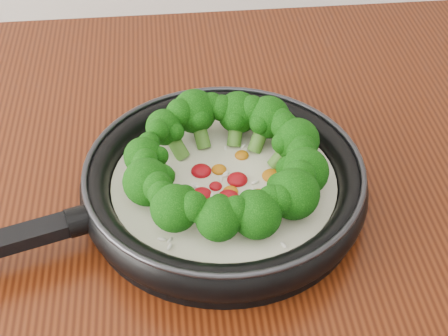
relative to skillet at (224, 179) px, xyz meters
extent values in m
cylinder|color=black|center=(0.00, 0.00, -0.03)|extent=(0.37, 0.37, 0.01)
torus|color=black|center=(0.00, 0.00, -0.01)|extent=(0.39, 0.39, 0.03)
torus|color=#2D2D33|center=(0.00, 0.00, 0.01)|extent=(0.38, 0.38, 0.01)
cube|color=black|center=(-0.23, -0.07, 0.00)|extent=(0.18, 0.08, 0.02)
cylinder|color=black|center=(-0.15, -0.05, 0.00)|extent=(0.04, 0.04, 0.03)
cylinder|color=#EDE9CD|center=(0.00, 0.00, -0.01)|extent=(0.31, 0.31, 0.02)
ellipsoid|color=#9F0710|center=(-0.01, -0.05, 0.00)|extent=(0.02, 0.02, 0.01)
ellipsoid|color=#9F0710|center=(0.01, -0.05, 0.00)|extent=(0.02, 0.02, 0.01)
ellipsoid|color=#C46B0C|center=(0.01, -0.02, 0.00)|extent=(0.02, 0.02, 0.01)
ellipsoid|color=#9F0710|center=(-0.02, 0.02, 0.00)|extent=(0.02, 0.02, 0.01)
ellipsoid|color=#9F0710|center=(0.08, 0.04, 0.00)|extent=(0.03, 0.03, 0.01)
ellipsoid|color=#C46B0C|center=(0.02, 0.04, 0.00)|extent=(0.02, 0.02, 0.01)
ellipsoid|color=#9F0710|center=(0.08, 0.06, 0.00)|extent=(0.02, 0.02, 0.01)
ellipsoid|color=#9F0710|center=(-0.03, -0.02, 0.00)|extent=(0.03, 0.03, 0.01)
ellipsoid|color=#C46B0C|center=(0.05, 0.00, 0.00)|extent=(0.02, 0.02, 0.01)
ellipsoid|color=#9F0710|center=(-0.01, -0.01, 0.00)|extent=(0.02, 0.02, 0.01)
ellipsoid|color=#9F0710|center=(0.01, 0.00, 0.00)|extent=(0.03, 0.03, 0.01)
ellipsoid|color=#C46B0C|center=(0.03, -0.02, 0.00)|extent=(0.02, 0.02, 0.01)
ellipsoid|color=#9F0710|center=(0.00, -0.03, 0.00)|extent=(0.03, 0.03, 0.01)
ellipsoid|color=#9F0710|center=(0.04, -0.06, 0.00)|extent=(0.02, 0.02, 0.01)
ellipsoid|color=#C46B0C|center=(0.00, 0.02, 0.00)|extent=(0.02, 0.02, 0.01)
ellipsoid|color=#9F0710|center=(0.01, 0.00, 0.00)|extent=(0.02, 0.02, 0.01)
ellipsoid|color=white|center=(0.03, 0.06, 0.00)|extent=(0.01, 0.01, 0.00)
ellipsoid|color=white|center=(-0.06, -0.08, 0.00)|extent=(0.01, 0.01, 0.00)
ellipsoid|color=white|center=(-0.05, -0.06, 0.00)|extent=(0.01, 0.01, 0.00)
ellipsoid|color=white|center=(-0.03, 0.00, 0.00)|extent=(0.01, 0.00, 0.00)
ellipsoid|color=white|center=(0.02, 0.11, 0.00)|extent=(0.01, 0.01, 0.00)
ellipsoid|color=white|center=(-0.03, -0.03, 0.00)|extent=(0.01, 0.01, 0.00)
ellipsoid|color=white|center=(0.00, 0.01, 0.00)|extent=(0.01, 0.01, 0.00)
ellipsoid|color=white|center=(-0.07, -0.08, 0.00)|extent=(0.01, 0.01, 0.00)
ellipsoid|color=white|center=(-0.06, -0.09, 0.00)|extent=(0.01, 0.01, 0.00)
ellipsoid|color=white|center=(0.06, 0.05, 0.00)|extent=(0.01, 0.01, 0.00)
ellipsoid|color=white|center=(0.03, -0.02, 0.00)|extent=(0.01, 0.01, 0.00)
ellipsoid|color=white|center=(-0.05, 0.10, 0.00)|extent=(0.01, 0.01, 0.00)
ellipsoid|color=white|center=(0.00, 0.00, 0.00)|extent=(0.00, 0.01, 0.00)
ellipsoid|color=white|center=(0.03, 0.08, 0.00)|extent=(0.01, 0.01, 0.00)
ellipsoid|color=white|center=(0.03, -0.01, 0.00)|extent=(0.01, 0.01, 0.00)
ellipsoid|color=white|center=(0.00, 0.01, 0.00)|extent=(0.01, 0.01, 0.00)
ellipsoid|color=white|center=(0.00, 0.03, 0.00)|extent=(0.01, 0.01, 0.00)
ellipsoid|color=white|center=(-0.01, -0.08, 0.00)|extent=(0.01, 0.01, 0.00)
ellipsoid|color=white|center=(-0.03, -0.01, 0.00)|extent=(0.01, 0.01, 0.00)
ellipsoid|color=white|center=(0.07, 0.09, 0.00)|extent=(0.01, 0.01, 0.00)
ellipsoid|color=white|center=(0.00, -0.03, 0.00)|extent=(0.01, 0.01, 0.00)
ellipsoid|color=white|center=(0.09, -0.03, 0.00)|extent=(0.01, 0.01, 0.00)
ellipsoid|color=white|center=(-0.02, -0.02, 0.00)|extent=(0.01, 0.01, 0.00)
ellipsoid|color=white|center=(0.05, -0.10, 0.00)|extent=(0.01, 0.01, 0.00)
ellipsoid|color=white|center=(0.07, 0.02, 0.00)|extent=(0.01, 0.01, 0.00)
ellipsoid|color=white|center=(0.01, 0.06, 0.00)|extent=(0.00, 0.01, 0.00)
cylinder|color=#558D2E|center=(0.07, 0.02, 0.01)|extent=(0.04, 0.02, 0.03)
sphere|color=black|center=(0.08, 0.03, 0.03)|extent=(0.06, 0.06, 0.05)
sphere|color=black|center=(0.07, 0.04, 0.03)|extent=(0.04, 0.04, 0.03)
sphere|color=black|center=(0.08, 0.01, 0.03)|extent=(0.04, 0.04, 0.03)
sphere|color=black|center=(0.07, 0.02, 0.03)|extent=(0.03, 0.03, 0.02)
cylinder|color=#558D2E|center=(0.05, 0.05, 0.01)|extent=(0.03, 0.04, 0.04)
sphere|color=black|center=(0.06, 0.07, 0.03)|extent=(0.06, 0.06, 0.05)
sphere|color=black|center=(0.04, 0.08, 0.04)|extent=(0.04, 0.04, 0.03)
sphere|color=black|center=(0.07, 0.05, 0.03)|extent=(0.04, 0.04, 0.03)
sphere|color=black|center=(0.05, 0.06, 0.03)|extent=(0.03, 0.03, 0.02)
cylinder|color=#558D2E|center=(0.02, 0.07, 0.01)|extent=(0.02, 0.04, 0.03)
sphere|color=black|center=(0.03, 0.08, 0.03)|extent=(0.06, 0.06, 0.05)
sphere|color=black|center=(0.01, 0.08, 0.03)|extent=(0.04, 0.04, 0.03)
sphere|color=black|center=(0.04, 0.08, 0.03)|extent=(0.04, 0.04, 0.03)
sphere|color=black|center=(0.02, 0.07, 0.03)|extent=(0.03, 0.03, 0.02)
cylinder|color=#558D2E|center=(-0.02, 0.07, 0.01)|extent=(0.03, 0.04, 0.04)
sphere|color=black|center=(-0.03, 0.09, 0.03)|extent=(0.06, 0.06, 0.05)
sphere|color=black|center=(-0.04, 0.08, 0.04)|extent=(0.04, 0.04, 0.03)
sphere|color=black|center=(-0.01, 0.09, 0.03)|extent=(0.04, 0.04, 0.03)
sphere|color=black|center=(-0.02, 0.07, 0.03)|extent=(0.03, 0.03, 0.03)
cylinder|color=#558D2E|center=(-0.05, 0.05, 0.01)|extent=(0.03, 0.03, 0.04)
sphere|color=black|center=(-0.06, 0.06, 0.03)|extent=(0.05, 0.05, 0.04)
sphere|color=black|center=(-0.07, 0.05, 0.03)|extent=(0.03, 0.03, 0.03)
sphere|color=black|center=(-0.05, 0.07, 0.03)|extent=(0.03, 0.03, 0.02)
sphere|color=black|center=(-0.05, 0.05, 0.03)|extent=(0.03, 0.03, 0.02)
cylinder|color=#558D2E|center=(-0.07, 0.01, 0.01)|extent=(0.03, 0.02, 0.03)
sphere|color=black|center=(-0.08, 0.02, 0.03)|extent=(0.05, 0.05, 0.04)
sphere|color=black|center=(-0.08, 0.00, 0.03)|extent=(0.03, 0.03, 0.03)
sphere|color=black|center=(-0.08, 0.03, 0.03)|extent=(0.03, 0.03, 0.02)
sphere|color=black|center=(-0.07, 0.01, 0.03)|extent=(0.03, 0.03, 0.02)
cylinder|color=#558D2E|center=(-0.07, -0.02, 0.01)|extent=(0.03, 0.02, 0.03)
sphere|color=black|center=(-0.08, -0.02, 0.02)|extent=(0.06, 0.06, 0.05)
sphere|color=black|center=(-0.07, -0.04, 0.03)|extent=(0.04, 0.04, 0.03)
sphere|color=black|center=(-0.08, 0.00, 0.03)|extent=(0.04, 0.04, 0.03)
sphere|color=black|center=(-0.06, -0.02, 0.03)|extent=(0.03, 0.03, 0.03)
cylinder|color=#558D2E|center=(-0.04, -0.05, 0.01)|extent=(0.03, 0.04, 0.04)
sphere|color=black|center=(-0.06, -0.07, 0.03)|extent=(0.06, 0.06, 0.05)
sphere|color=black|center=(-0.04, -0.07, 0.04)|extent=(0.04, 0.04, 0.03)
sphere|color=black|center=(-0.07, -0.05, 0.03)|extent=(0.04, 0.04, 0.03)
sphere|color=black|center=(-0.04, -0.05, 0.03)|extent=(0.03, 0.03, 0.02)
cylinder|color=#558D2E|center=(-0.01, -0.07, 0.01)|extent=(0.02, 0.03, 0.03)
sphere|color=black|center=(-0.01, -0.08, 0.03)|extent=(0.06, 0.06, 0.04)
sphere|color=black|center=(0.00, -0.08, 0.03)|extent=(0.04, 0.04, 0.03)
sphere|color=black|center=(-0.03, -0.08, 0.03)|extent=(0.03, 0.03, 0.03)
sphere|color=black|center=(-0.01, -0.07, 0.03)|extent=(0.03, 0.03, 0.02)
cylinder|color=#558D2E|center=(0.02, -0.06, 0.01)|extent=(0.02, 0.03, 0.03)
sphere|color=black|center=(0.02, -0.08, 0.02)|extent=(0.06, 0.06, 0.05)
sphere|color=black|center=(0.04, -0.07, 0.03)|extent=(0.04, 0.04, 0.03)
sphere|color=black|center=(0.01, -0.08, 0.03)|extent=(0.04, 0.04, 0.03)
sphere|color=black|center=(0.02, -0.06, 0.03)|extent=(0.03, 0.03, 0.02)
cylinder|color=#558D2E|center=(0.05, -0.05, 0.01)|extent=(0.04, 0.03, 0.04)
sphere|color=black|center=(0.06, -0.06, 0.03)|extent=(0.07, 0.07, 0.05)
sphere|color=black|center=(0.07, -0.04, 0.03)|extent=(0.04, 0.04, 0.03)
sphere|color=black|center=(0.05, -0.07, 0.03)|extent=(0.04, 0.04, 0.03)
sphere|color=black|center=(0.05, -0.05, 0.03)|extent=(0.03, 0.03, 0.03)
cylinder|color=#558D2E|center=(0.07, -0.02, 0.01)|extent=(0.03, 0.02, 0.03)
sphere|color=black|center=(0.08, -0.02, 0.02)|extent=(0.06, 0.06, 0.05)
sphere|color=black|center=(0.08, 0.00, 0.03)|extent=(0.04, 0.04, 0.03)
sphere|color=black|center=(0.07, -0.04, 0.03)|extent=(0.04, 0.04, 0.03)
sphere|color=black|center=(0.07, -0.02, 0.03)|extent=(0.03, 0.03, 0.03)
camera|label=1|loc=(-0.05, -0.53, 0.49)|focal=53.99mm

